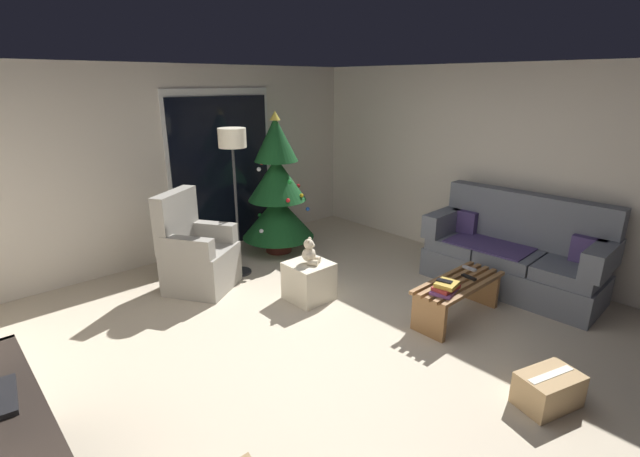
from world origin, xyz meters
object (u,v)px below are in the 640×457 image
(book_stack, at_px, (445,288))
(ottoman, at_px, (309,281))
(armchair, at_px, (196,255))
(cell_phone, at_px, (444,281))
(floor_lamp, at_px, (233,153))
(coffee_table, at_px, (458,293))
(remote_black, at_px, (469,277))
(cardboard_box_taped_mid_floor, at_px, (548,390))
(christmas_tree, at_px, (277,192))
(couch, at_px, (514,255))
(remote_silver, at_px, (469,268))
(teddy_bear_cream, at_px, (310,253))

(book_stack, height_order, ottoman, book_stack)
(armchair, xyz_separation_m, ottoman, (0.76, -1.08, -0.19))
(cell_phone, relative_size, ottoman, 0.33)
(floor_lamp, bearing_deg, ottoman, -80.65)
(book_stack, xyz_separation_m, floor_lamp, (-0.69, 2.48, 1.05))
(floor_lamp, bearing_deg, coffee_table, -67.52)
(cell_phone, height_order, armchair, armchair)
(remote_black, height_order, cardboard_box_taped_mid_floor, remote_black)
(coffee_table, bearing_deg, cell_phone, -175.61)
(cardboard_box_taped_mid_floor, bearing_deg, floor_lamp, 95.80)
(coffee_table, xyz_separation_m, ottoman, (-0.82, 1.32, -0.06))
(book_stack, distance_m, christmas_tree, 2.79)
(coffee_table, bearing_deg, couch, -1.56)
(book_stack, height_order, cell_phone, cell_phone)
(remote_black, bearing_deg, christmas_tree, -75.70)
(remote_black, height_order, remote_silver, same)
(coffee_table, bearing_deg, remote_black, -12.71)
(remote_silver, distance_m, cardboard_box_taped_mid_floor, 1.61)
(armchair, distance_m, teddy_bear_cream, 1.34)
(remote_black, distance_m, cardboard_box_taped_mid_floor, 1.40)
(remote_silver, distance_m, christmas_tree, 2.72)
(cell_phone, distance_m, ottoman, 1.47)
(ottoman, xyz_separation_m, cardboard_box_taped_mid_floor, (0.18, -2.48, -0.08))
(book_stack, xyz_separation_m, cell_phone, (0.01, 0.02, 0.06))
(remote_silver, relative_size, book_stack, 0.52)
(remote_black, distance_m, cell_phone, 0.45)
(cardboard_box_taped_mid_floor, bearing_deg, remote_silver, 51.88)
(ottoman, bearing_deg, cell_phone, -69.24)
(christmas_tree, bearing_deg, couch, -64.71)
(cell_phone, xyz_separation_m, ottoman, (-0.51, 1.35, -0.30))
(floor_lamp, bearing_deg, cell_phone, -74.24)
(remote_black, bearing_deg, couch, -172.30)
(book_stack, bearing_deg, teddy_bear_cream, 110.09)
(remote_silver, bearing_deg, remote_black, 34.44)
(couch, relative_size, teddy_bear_cream, 6.90)
(remote_black, relative_size, remote_silver, 1.00)
(cardboard_box_taped_mid_floor, bearing_deg, teddy_bear_cream, 94.08)
(book_stack, xyz_separation_m, armchair, (-1.27, 2.45, -0.05))
(teddy_bear_cream, xyz_separation_m, cardboard_box_taped_mid_floor, (0.18, -2.47, -0.41))
(couch, relative_size, cell_phone, 13.67)
(christmas_tree, bearing_deg, coffee_table, -86.10)
(ottoman, relative_size, cardboard_box_taped_mid_floor, 0.85)
(coffee_table, xyz_separation_m, book_stack, (-0.32, -0.05, 0.19))
(couch, bearing_deg, teddy_bear_cream, 145.12)
(cell_phone, relative_size, christmas_tree, 0.07)
(couch, xyz_separation_m, armchair, (-2.70, 2.44, 0.00))
(christmas_tree, relative_size, ottoman, 4.38)
(coffee_table, bearing_deg, armchair, 123.40)
(couch, xyz_separation_m, cardboard_box_taped_mid_floor, (-1.75, -1.13, -0.27))
(remote_silver, height_order, christmas_tree, christmas_tree)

